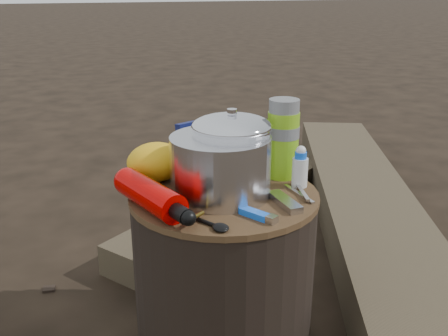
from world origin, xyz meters
name	(u,v)px	position (x,y,z in m)	size (l,w,h in m)	color
ground	(224,336)	(0.00, 0.00, 0.00)	(60.00, 60.00, 0.00)	black
stump	(224,268)	(0.00, 0.00, 0.21)	(0.45, 0.45, 0.42)	black
log_main	(363,205)	(0.77, 0.42, 0.08)	(0.32, 1.93, 0.16)	#443928
log_small	(238,204)	(0.35, 0.68, 0.05)	(0.23, 1.27, 0.11)	#443928
foil_windscreen	(221,166)	(-0.01, -0.01, 0.49)	(0.24, 0.24, 0.14)	silver
camping_pot	(232,152)	(0.03, 0.02, 0.51)	(0.19, 0.19, 0.19)	silver
fuel_bottle	(150,195)	(-0.19, -0.02, 0.45)	(0.07, 0.28, 0.07)	#D50100
thermos	(283,139)	(0.18, 0.05, 0.52)	(0.08, 0.08, 0.20)	#7FC01B
travel_mug	(229,147)	(0.09, 0.17, 0.47)	(0.08, 0.08, 0.11)	black
stuff_sack	(156,162)	(-0.13, 0.14, 0.47)	(0.15, 0.12, 0.10)	#EDAD15
food_pouch	(195,145)	(0.00, 0.19, 0.48)	(0.10, 0.02, 0.13)	#0F1551
lighter	(255,214)	(0.01, -0.15, 0.42)	(0.02, 0.09, 0.02)	blue
multitool	(285,202)	(0.10, -0.12, 0.42)	(0.03, 0.11, 0.02)	silver
pot_grabber	(299,193)	(0.16, -0.08, 0.42)	(0.03, 0.12, 0.01)	silver
spork	(199,219)	(-0.11, -0.13, 0.42)	(0.03, 0.13, 0.01)	black
squeeze_bottle	(300,169)	(0.19, -0.03, 0.46)	(0.04, 0.04, 0.09)	silver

